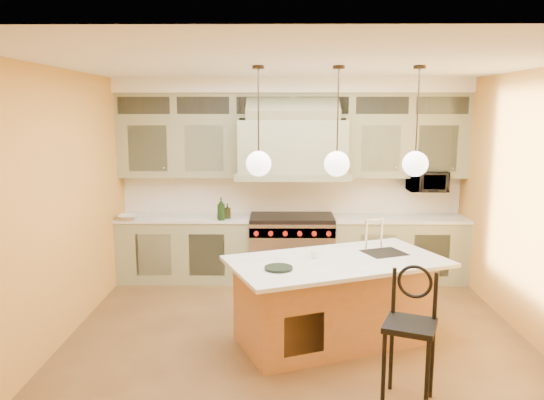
{
  "coord_description": "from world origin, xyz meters",
  "views": [
    {
      "loc": [
        -0.2,
        -5.34,
        2.46
      ],
      "look_at": [
        -0.27,
        0.7,
        1.43
      ],
      "focal_mm": 35.0,
      "sensor_mm": 36.0,
      "label": 1
    }
  ],
  "objects_px": {
    "range": "(292,248)",
    "counter_stool": "(411,327)",
    "kitchen_island": "(335,299)",
    "microwave": "(427,181)"
  },
  "relations": [
    {
      "from": "range",
      "to": "counter_stool",
      "type": "relative_size",
      "value": 1.03
    },
    {
      "from": "kitchen_island",
      "to": "counter_stool",
      "type": "distance_m",
      "value": 1.31
    },
    {
      "from": "counter_stool",
      "to": "microwave",
      "type": "distance_m",
      "value": 3.63
    },
    {
      "from": "range",
      "to": "counter_stool",
      "type": "height_order",
      "value": "counter_stool"
    },
    {
      "from": "microwave",
      "to": "kitchen_island",
      "type": "bearing_deg",
      "value": -125.22
    },
    {
      "from": "counter_stool",
      "to": "microwave",
      "type": "bearing_deg",
      "value": 95.17
    },
    {
      "from": "kitchen_island",
      "to": "range",
      "type": "bearing_deg",
      "value": 79.19
    },
    {
      "from": "kitchen_island",
      "to": "counter_stool",
      "type": "height_order",
      "value": "kitchen_island"
    },
    {
      "from": "range",
      "to": "microwave",
      "type": "bearing_deg",
      "value": 3.12
    },
    {
      "from": "range",
      "to": "microwave",
      "type": "xyz_separation_m",
      "value": [
        1.95,
        0.11,
        0.96
      ]
    }
  ]
}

